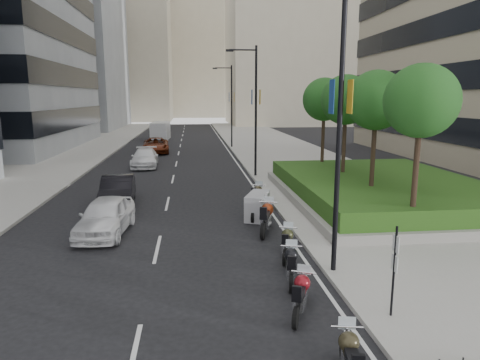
{
  "coord_description": "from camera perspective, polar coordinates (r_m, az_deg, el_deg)",
  "views": [
    {
      "loc": [
        -0.12,
        -11.5,
        5.58
      ],
      "look_at": [
        1.95,
        6.87,
        2.0
      ],
      "focal_mm": 32.0,
      "sensor_mm": 36.0,
      "label": 1
    }
  ],
  "objects": [
    {
      "name": "ground",
      "position": [
        12.78,
        -5.42,
        -14.99
      ],
      "size": [
        160.0,
        160.0,
        0.0
      ],
      "primitive_type": "plane",
      "color": "black",
      "rests_on": "ground"
    },
    {
      "name": "lane_centre",
      "position": [
        41.89,
        -8.26,
        3.21
      ],
      "size": [
        0.12,
        100.0,
        0.01
      ],
      "primitive_type": "cube",
      "color": "silver",
      "rests_on": "ground"
    },
    {
      "name": "sidewalk_left",
      "position": [
        43.51,
        -22.24,
        2.88
      ],
      "size": [
        8.0,
        100.0,
        0.15
      ],
      "primitive_type": "cube",
      "color": "#9E9B93",
      "rests_on": "ground"
    },
    {
      "name": "delivery_van",
      "position": [
        58.47,
        -10.57,
        6.37
      ],
      "size": [
        2.39,
        5.61,
        2.31
      ],
      "rotation": [
        0.0,
        0.0,
        -0.05
      ],
      "color": "silver",
      "rests_on": "ground"
    },
    {
      "name": "lamp_post_2",
      "position": [
        47.69,
        -1.31,
        10.35
      ],
      "size": [
        2.34,
        0.45,
        9.0
      ],
      "color": "black",
      "rests_on": "ground"
    },
    {
      "name": "lane_edge",
      "position": [
        42.04,
        -1.15,
        3.35
      ],
      "size": [
        0.12,
        100.0,
        0.01
      ],
      "primitive_type": "cube",
      "color": "silver",
      "rests_on": "ground"
    },
    {
      "name": "tree_2",
      "position": [
        25.03,
        13.95,
        10.29
      ],
      "size": [
        2.8,
        2.8,
        6.3
      ],
      "color": "#332319",
      "rests_on": "planter"
    },
    {
      "name": "lamp_post_1",
      "position": [
        29.81,
        1.83,
        9.97
      ],
      "size": [
        2.34,
        0.45,
        9.0
      ],
      "color": "black",
      "rests_on": "ground"
    },
    {
      "name": "parking_sign",
      "position": [
        11.46,
        19.87,
        -10.82
      ],
      "size": [
        0.06,
        0.32,
        2.5
      ],
      "color": "black",
      "rests_on": "ground"
    },
    {
      "name": "building_grey_far",
      "position": [
        85.44,
        -23.62,
        16.42
      ],
      "size": [
        22.0,
        26.0,
        30.0
      ],
      "primitive_type": "cube",
      "color": "gray",
      "rests_on": "ground"
    },
    {
      "name": "motorcycle_6",
      "position": [
        22.05,
        2.26,
        -2.16
      ],
      "size": [
        0.97,
        2.08,
        1.08
      ],
      "rotation": [
        0.0,
        0.0,
        1.22
      ],
      "color": "black",
      "rests_on": "ground"
    },
    {
      "name": "building_cream_right",
      "position": [
        94.95,
        7.49,
        18.4
      ],
      "size": [
        28.0,
        24.0,
        36.0
      ],
      "primitive_type": "cube",
      "color": "#B7AD93",
      "rests_on": "ground"
    },
    {
      "name": "car_d",
      "position": [
        44.49,
        -11.16,
        4.55
      ],
      "size": [
        2.89,
        5.67,
        1.54
      ],
      "primitive_type": "imported",
      "rotation": [
        0.0,
        0.0,
        0.06
      ],
      "color": "#62200B",
      "rests_on": "ground"
    },
    {
      "name": "motorcycle_1",
      "position": [
        11.62,
        8.1,
        -14.92
      ],
      "size": [
        0.95,
        1.87,
        0.99
      ],
      "rotation": [
        0.0,
        0.0,
        1.17
      ],
      "color": "black",
      "rests_on": "ground"
    },
    {
      "name": "car_b",
      "position": [
        23.31,
        -15.99,
        -1.4
      ],
      "size": [
        1.99,
        4.75,
        1.53
      ],
      "primitive_type": "imported",
      "rotation": [
        0.0,
        0.0,
        0.08
      ],
      "color": "black",
      "rests_on": "ground"
    },
    {
      "name": "motorcycle_5",
      "position": [
        19.96,
        2.32,
        -3.49
      ],
      "size": [
        1.45,
        2.14,
        1.21
      ],
      "rotation": [
        0.0,
        0.0,
        1.21
      ],
      "color": "black",
      "rests_on": "ground"
    },
    {
      "name": "car_a",
      "position": [
        18.57,
        -17.49,
        -4.6
      ],
      "size": [
        2.14,
        4.59,
        1.52
      ],
      "primitive_type": "imported",
      "rotation": [
        0.0,
        0.0,
        -0.08
      ],
      "color": "silver",
      "rests_on": "ground"
    },
    {
      "name": "sidewalk_right",
      "position": [
        42.84,
        5.94,
        3.53
      ],
      "size": [
        10.0,
        100.0,
        0.15
      ],
      "primitive_type": "cube",
      "color": "#9E9B93",
      "rests_on": "ground"
    },
    {
      "name": "tree_0",
      "position": [
        17.73,
        23.0,
        9.6
      ],
      "size": [
        2.8,
        2.8,
        6.3
      ],
      "color": "#332319",
      "rests_on": "planter"
    },
    {
      "name": "motorcycle_2",
      "position": [
        13.42,
        6.84,
        -11.2
      ],
      "size": [
        0.73,
        1.99,
        1.01
      ],
      "rotation": [
        0.0,
        0.0,
        1.34
      ],
      "color": "black",
      "rests_on": "ground"
    },
    {
      "name": "planter",
      "position": [
        24.33,
        18.35,
        -2.02
      ],
      "size": [
        10.0,
        14.0,
        0.4
      ],
      "primitive_type": "cube",
      "color": "gray",
      "rests_on": "sidewalk_right"
    },
    {
      "name": "motorcycle_3",
      "position": [
        15.32,
        6.27,
        -8.37
      ],
      "size": [
        0.83,
        1.92,
        0.99
      ],
      "rotation": [
        0.0,
        0.0,
        1.26
      ],
      "color": "black",
      "rests_on": "ground"
    },
    {
      "name": "motorcycle_4",
      "position": [
        17.92,
        3.54,
        -5.04
      ],
      "size": [
        1.03,
        2.34,
        1.21
      ],
      "rotation": [
        0.0,
        0.0,
        1.25
      ],
      "color": "black",
      "rests_on": "ground"
    },
    {
      "name": "tree_1",
      "position": [
        21.32,
        17.71,
        10.03
      ],
      "size": [
        2.8,
        2.8,
        6.3
      ],
      "color": "#332319",
      "rests_on": "planter"
    },
    {
      "name": "building_cream_centre",
      "position": [
        132.2,
        -5.71,
        16.75
      ],
      "size": [
        30.0,
        24.0,
        38.0
      ],
      "primitive_type": "cube",
      "color": "#B7AD93",
      "rests_on": "ground"
    },
    {
      "name": "lamp_post_0",
      "position": [
        13.21,
        12.55,
        8.46
      ],
      "size": [
        2.34,
        0.45,
        9.0
      ],
      "color": "black",
      "rests_on": "ground"
    },
    {
      "name": "motorcycle_0",
      "position": [
        9.36,
        14.48,
        -22.12
      ],
      "size": [
        0.65,
        1.96,
        0.98
      ],
      "rotation": [
        0.0,
        0.0,
        1.39
      ],
      "color": "black",
      "rests_on": "ground"
    },
    {
      "name": "car_c",
      "position": [
        35.73,
        -12.58,
        2.9
      ],
      "size": [
        2.19,
        5.07,
        1.45
      ],
      "primitive_type": "imported",
      "rotation": [
        0.0,
        0.0,
        0.03
      ],
      "color": "white",
      "rests_on": "ground"
    },
    {
      "name": "building_cream_left",
      "position": [
        113.5,
        -16.12,
        16.33
      ],
      "size": [
        26.0,
        24.0,
        34.0
      ],
      "primitive_type": "cube",
      "color": "#B7AD93",
      "rests_on": "ground"
    },
    {
      "name": "tree_3",
      "position": [
        28.82,
        11.17,
        10.45
      ],
      "size": [
        2.8,
        2.8,
        6.3
      ],
      "color": "#332319",
      "rests_on": "planter"
    },
    {
      "name": "hedge",
      "position": [
        24.21,
        18.43,
        -0.63
      ],
      "size": [
        9.4,
        13.4,
        0.8
      ],
      "primitive_type": "cube",
      "color": "#274C15",
      "rests_on": "planter"
    }
  ]
}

